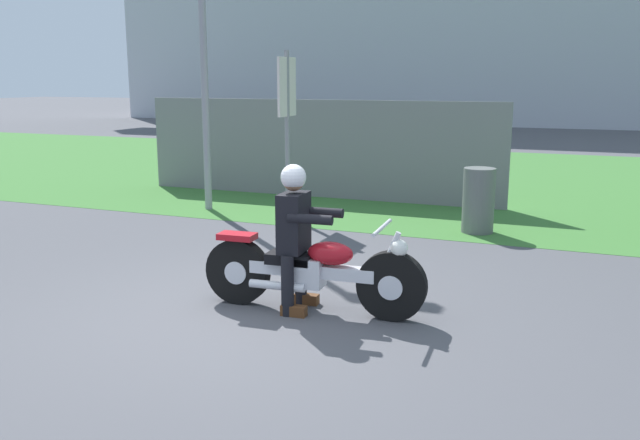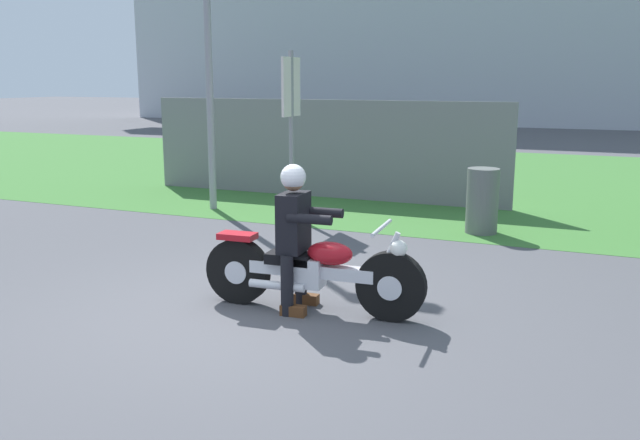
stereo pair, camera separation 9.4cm
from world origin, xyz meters
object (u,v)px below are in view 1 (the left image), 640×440
Objects in this scene: motorcycle_lead at (313,271)px; sign_banner at (287,108)px; trash_can at (478,200)px; rider_lead at (296,226)px.

motorcycle_lead is 0.84× the size of sign_banner.
trash_can reaches higher than motorcycle_lead.
trash_can is 0.36× the size of sign_banner.
sign_banner is at bearing 111.92° from rider_lead.
sign_banner reaches higher than rider_lead.
trash_can is at bearing 71.35° from rider_lead.
motorcycle_lead is at bearing -0.82° from rider_lead.
rider_lead is at bearing 179.18° from motorcycle_lead.
trash_can is (0.89, 4.01, 0.07)m from motorcycle_lead.
motorcycle_lead is 4.11m from trash_can.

